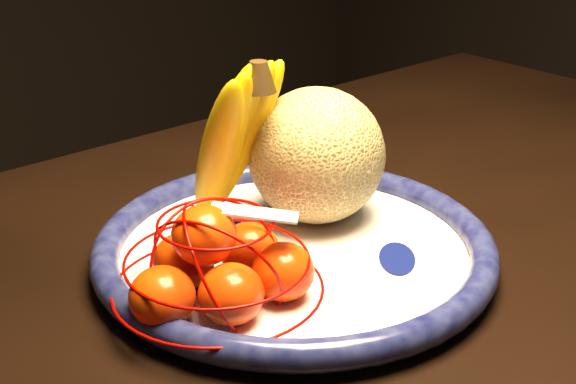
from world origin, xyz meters
TOP-DOWN VIEW (x-y plane):
  - fruit_bowl at (0.01, 0.00)m, footprint 0.38×0.38m
  - cantaloupe at (0.07, 0.05)m, footprint 0.14×0.14m
  - banana_bunch at (-0.01, 0.08)m, footprint 0.12×0.12m
  - mandarin_bag at (-0.10, -0.03)m, footprint 0.23×0.23m
  - price_tag at (-0.07, -0.04)m, footprint 0.07×0.07m

SIDE VIEW (x-z plane):
  - fruit_bowl at x=0.01m, z-range 0.80..0.83m
  - mandarin_bag at x=-0.10m, z-range 0.79..0.91m
  - cantaloupe at x=0.07m, z-range 0.82..0.95m
  - price_tag at x=-0.07m, z-range 0.89..0.90m
  - banana_bunch at x=-0.01m, z-range 0.82..1.01m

